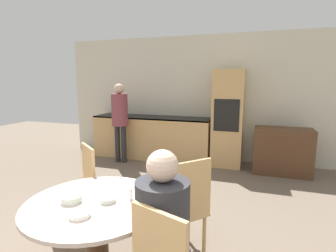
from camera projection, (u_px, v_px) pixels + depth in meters
name	position (u px, v px, depth m)	size (l,w,h in m)	color
wall_back	(203.00, 98.00, 5.56)	(6.32, 0.05, 2.60)	beige
kitchen_counter	(152.00, 137.00, 5.70)	(2.55, 0.60, 0.91)	tan
oven_unit	(228.00, 118.00, 5.13)	(0.58, 0.59, 1.88)	tan
sideboard	(282.00, 151.00, 4.70)	(0.99, 0.45, 0.84)	#51331E
dining_table	(97.00, 228.00, 2.11)	(1.10, 1.10, 0.72)	#51331E
chair_far_left	(82.00, 187.00, 2.83)	(0.56, 0.56, 0.98)	tan
chair_far_right	(187.00, 205.00, 2.42)	(0.56, 0.56, 0.98)	tan
person_seated	(161.00, 233.00, 1.63)	(0.34, 0.41, 1.26)	#262628
person_standing	(120.00, 114.00, 5.29)	(0.33, 0.33, 1.61)	#262628
cup	(145.00, 208.00, 1.88)	(0.08, 0.08, 0.08)	beige
bowl_near	(108.00, 200.00, 2.07)	(0.13, 0.13, 0.04)	silver
bowl_centre	(80.00, 214.00, 1.84)	(0.15, 0.15, 0.04)	white
bowl_far	(71.00, 199.00, 2.07)	(0.16, 0.16, 0.05)	silver
salt_shaker	(131.00, 194.00, 2.11)	(0.03, 0.03, 0.09)	white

